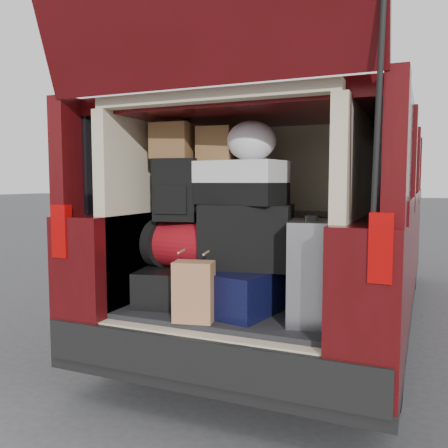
{
  "coord_description": "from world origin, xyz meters",
  "views": [
    {
      "loc": [
        1.03,
        -2.41,
        1.3
      ],
      "look_at": [
        -0.09,
        0.2,
        1.04
      ],
      "focal_mm": 38.0,
      "sensor_mm": 36.0,
      "label": 1
    }
  ],
  "objects": [
    {
      "name": "navy_hardshell",
      "position": [
        0.04,
        0.13,
        0.67
      ],
      "size": [
        0.56,
        0.64,
        0.24
      ],
      "primitive_type": "cube",
      "rotation": [
        0.0,
        0.0,
        -0.21
      ],
      "color": "black",
      "rests_on": "load_floor"
    },
    {
      "name": "black_soft_case",
      "position": [
        0.07,
        0.17,
        0.98
      ],
      "size": [
        0.56,
        0.38,
        0.37
      ],
      "primitive_type": "cube",
      "rotation": [
        0.0,
        0.0,
        0.15
      ],
      "color": "black",
      "rests_on": "navy_hardshell"
    },
    {
      "name": "plastic_bag_center",
      "position": [
        0.08,
        0.21,
        1.53
      ],
      "size": [
        0.32,
        0.3,
        0.23
      ],
      "primitive_type": "ellipsoid",
      "rotation": [
        0.0,
        0.0,
        0.1
      ],
      "color": "white",
      "rests_on": "twotone_duffel"
    },
    {
      "name": "grocery_sack_upper",
      "position": [
        -0.15,
        0.22,
        1.52
      ],
      "size": [
        0.23,
        0.19,
        0.21
      ],
      "primitive_type": "cube",
      "rotation": [
        0.0,
        0.0,
        0.12
      ],
      "color": "brown",
      "rests_on": "twotone_duffel"
    },
    {
      "name": "black_hardshell",
      "position": [
        -0.4,
        0.15,
        0.66
      ],
      "size": [
        0.49,
        0.6,
        0.21
      ],
      "primitive_type": "cube",
      "rotation": [
        0.0,
        0.0,
        0.21
      ],
      "color": "black",
      "rests_on": "load_floor"
    },
    {
      "name": "minivan",
      "position": [
        0.0,
        1.86,
        0.91
      ],
      "size": [
        1.9,
        5.35,
        2.77
      ],
      "color": "black",
      "rests_on": "ground"
    },
    {
      "name": "load_floor",
      "position": [
        0.0,
        0.28,
        0.28
      ],
      "size": [
        1.24,
        1.05,
        0.55
      ],
      "primitive_type": "cube",
      "color": "black",
      "rests_on": "ground"
    },
    {
      "name": "ground",
      "position": [
        0.0,
        0.0,
        0.0
      ],
      "size": [
        80.0,
        80.0,
        0.0
      ],
      "primitive_type": "plane",
      "color": "#343436",
      "rests_on": "ground"
    },
    {
      "name": "grocery_sack_lower",
      "position": [
        -0.41,
        0.15,
        1.54
      ],
      "size": [
        0.25,
        0.21,
        0.21
      ],
      "primitive_type": "cube",
      "rotation": [
        0.0,
        0.0,
        0.07
      ],
      "color": "brown",
      "rests_on": "backpack"
    },
    {
      "name": "red_duffel",
      "position": [
        -0.33,
        0.17,
        0.91
      ],
      "size": [
        0.5,
        0.37,
        0.3
      ],
      "primitive_type": "cube",
      "rotation": [
        0.0,
        0.0,
        -0.18
      ],
      "color": "maroon",
      "rests_on": "black_hardshell"
    },
    {
      "name": "kraft_bag",
      "position": [
        -0.1,
        -0.19,
        0.71
      ],
      "size": [
        0.23,
        0.17,
        0.32
      ],
      "primitive_type": "cube",
      "rotation": [
        0.0,
        0.0,
        0.21
      ],
      "color": "#A7724B",
      "rests_on": "load_floor"
    },
    {
      "name": "silver_roller",
      "position": [
        0.47,
        0.06,
        0.82
      ],
      "size": [
        0.29,
        0.4,
        0.54
      ],
      "primitive_type": "cube",
      "rotation": [
        0.0,
        0.0,
        0.17
      ],
      "color": "silver",
      "rests_on": "load_floor"
    },
    {
      "name": "twotone_duffel",
      "position": [
        -0.01,
        0.18,
        1.29
      ],
      "size": [
        0.6,
        0.37,
        0.25
      ],
      "primitive_type": "cube",
      "rotation": [
        0.0,
        0.0,
        -0.14
      ],
      "color": "white",
      "rests_on": "black_soft_case"
    },
    {
      "name": "backpack",
      "position": [
        -0.37,
        0.12,
        1.25
      ],
      "size": [
        0.29,
        0.2,
        0.38
      ],
      "primitive_type": "cube",
      "rotation": [
        0.0,
        0.0,
        0.18
      ],
      "color": "black",
      "rests_on": "red_duffel"
    }
  ]
}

